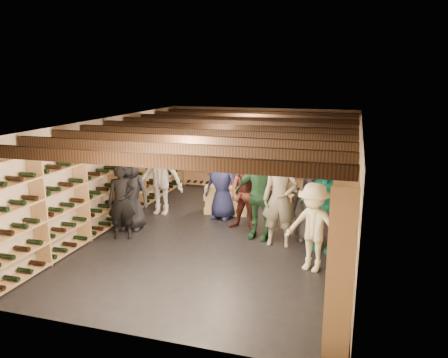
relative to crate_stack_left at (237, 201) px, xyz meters
The scene contains 21 objects.
ground 1.34m from the crate_stack_left, 90.07° to the right, with size 8.00×8.00×0.00m, color black.
walls 1.56m from the crate_stack_left, 90.07° to the right, with size 5.52×8.02×2.40m.
ceiling 2.44m from the crate_stack_left, 90.07° to the right, with size 5.50×8.00×0.01m, color beige.
ceiling_joists 2.32m from the crate_stack_left, 90.07° to the right, with size 5.40×7.12×0.18m.
wine_rack_left 2.97m from the crate_stack_left, 153.18° to the right, with size 0.32×7.50×2.15m.
wine_rack_right 2.97m from the crate_stack_left, 26.85° to the right, with size 0.32×7.50×2.15m.
wine_rack_back 2.63m from the crate_stack_left, 90.04° to the left, with size 4.70×0.30×2.15m.
crate_stack_left is the anchor object (origin of this frame).
crate_stack_right 0.56m from the crate_stack_left, behind, with size 0.55×0.41×0.68m.
crate_loose 1.80m from the crate_stack_left, 59.68° to the left, with size 0.50×0.33×0.17m, color tan.
person_0 2.61m from the crate_stack_left, 140.65° to the right, with size 0.80×0.52×1.64m, color black.
person_1 2.91m from the crate_stack_left, 131.12° to the right, with size 0.58×0.38×1.58m, color black.
person_3 3.34m from the crate_stack_left, 51.83° to the right, with size 1.01×0.58×1.57m, color beige.
person_4 2.78m from the crate_stack_left, 36.82° to the right, with size 1.05×0.44×1.79m, color #117A67.
person_6 0.66m from the crate_stack_left, 130.82° to the right, with size 0.80×0.52×1.64m, color #191D42.
person_7 2.16m from the crate_stack_left, 51.08° to the right, with size 0.69×0.46×1.90m, color gray.
person_8 1.14m from the crate_stack_left, 64.88° to the right, with size 0.78×0.61×1.60m, color #4B201A.
person_9 1.98m from the crate_stack_left, 165.90° to the right, with size 1.22×0.70×1.88m, color #B0ABA0.
person_10 1.68m from the crate_stack_left, 58.45° to the right, with size 1.08×0.45×1.85m, color #245030.
person_11 0.60m from the crate_stack_left, ahead, with size 1.71×0.55×1.85m, color slate.
person_12 2.23m from the crate_stack_left, 32.99° to the right, with size 0.74×0.48×1.51m, color #333238.
Camera 1 is at (2.62, -8.54, 3.34)m, focal length 35.00 mm.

